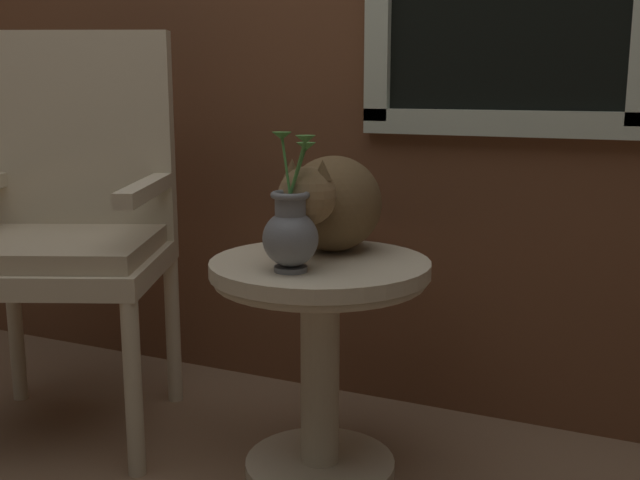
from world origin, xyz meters
TOP-DOWN VIEW (x-y plane):
  - wicker_side_table at (0.16, 0.16)m, footprint 0.53×0.53m
  - wicker_chair at (-0.60, 0.14)m, footprint 0.69×0.67m
  - cat at (0.14, 0.25)m, footprint 0.25×0.55m
  - pewter_vase_with_ivy at (0.14, 0.03)m, footprint 0.13×0.13m

SIDE VIEW (x-z plane):
  - wicker_side_table at x=0.16m, z-range 0.11..0.66m
  - wicker_chair at x=-0.60m, z-range 0.05..1.16m
  - pewter_vase_with_ivy at x=0.14m, z-range 0.49..0.80m
  - cat at x=0.14m, z-range 0.55..0.80m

